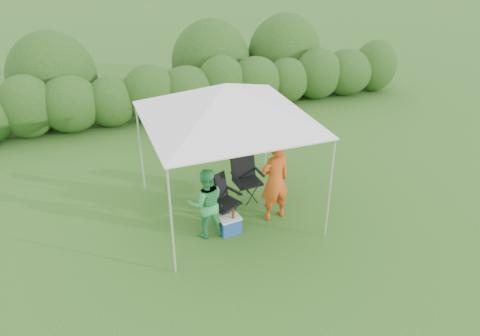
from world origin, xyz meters
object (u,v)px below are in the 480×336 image
object	(u,v)px
chair_right	(246,175)
woman	(206,203)
cooler	(230,225)
man	(275,181)
canopy	(226,102)
chair_left	(221,197)

from	to	relation	value
chair_right	woman	bearing A→B (deg)	-143.50
chair_right	cooler	distance (m)	1.42
chair_right	man	bearing A→B (deg)	-77.90
man	woman	distance (m)	1.48
canopy	woman	world-z (taller)	canopy
man	cooler	distance (m)	1.26
chair_right	man	size ratio (longest dim) A/B	0.57
chair_left	cooler	bearing A→B (deg)	-112.57
woman	cooler	xyz separation A→B (m)	(0.43, -0.11, -0.54)
canopy	man	bearing A→B (deg)	-33.40
canopy	man	world-z (taller)	canopy
man	woman	xyz separation A→B (m)	(-1.47, -0.09, -0.15)
chair_right	cooler	xyz separation A→B (m)	(-0.77, -1.13, -0.38)
chair_right	chair_left	world-z (taller)	chair_right
canopy	cooler	size ratio (longest dim) A/B	6.74
chair_left	woman	xyz separation A→B (m)	(-0.41, -0.36, 0.16)
chair_right	cooler	world-z (taller)	chair_right
chair_left	cooler	world-z (taller)	chair_left
chair_right	chair_left	xyz separation A→B (m)	(-0.79, -0.66, -0.00)
man	cooler	bearing A→B (deg)	4.18
canopy	chair_left	bearing A→B (deg)	-131.64
cooler	man	bearing A→B (deg)	3.31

